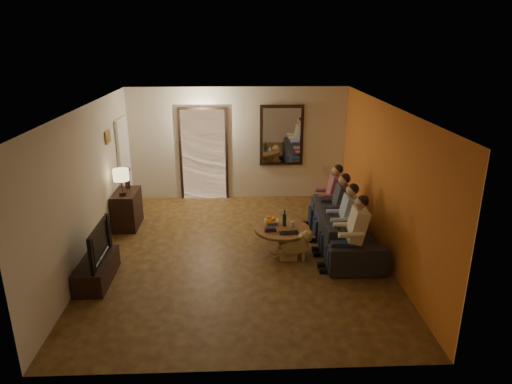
{
  "coord_description": "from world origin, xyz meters",
  "views": [
    {
      "loc": [
        -0.02,
        -7.32,
        3.68
      ],
      "look_at": [
        0.3,
        0.3,
        1.05
      ],
      "focal_mm": 32.0,
      "sensor_mm": 36.0,
      "label": 1
    }
  ],
  "objects_px": {
    "person_a": "(353,237)",
    "wine_bottle": "(285,218)",
    "bowl": "(271,222)",
    "coffee_table": "(282,240)",
    "laptop": "(290,234)",
    "dresser": "(127,209)",
    "tv_stand": "(97,270)",
    "person_b": "(344,222)",
    "person_c": "(337,210)",
    "person_d": "(331,199)",
    "dog": "(294,244)",
    "sofa": "(345,228)",
    "tv": "(93,243)",
    "table_lamp": "(122,182)"
  },
  "relations": [
    {
      "from": "dog",
      "to": "wine_bottle",
      "type": "xyz_separation_m",
      "value": [
        -0.13,
        0.42,
        0.32
      ]
    },
    {
      "from": "person_c",
      "to": "bowl",
      "type": "height_order",
      "value": "person_c"
    },
    {
      "from": "person_b",
      "to": "coffee_table",
      "type": "distance_m",
      "value": 1.14
    },
    {
      "from": "table_lamp",
      "to": "coffee_table",
      "type": "xyz_separation_m",
      "value": [
        3.0,
        -1.04,
        -0.78
      ]
    },
    {
      "from": "dresser",
      "to": "tv_stand",
      "type": "bearing_deg",
      "value": -90.0
    },
    {
      "from": "person_a",
      "to": "laptop",
      "type": "height_order",
      "value": "person_a"
    },
    {
      "from": "person_b",
      "to": "person_d",
      "type": "xyz_separation_m",
      "value": [
        0.0,
        1.2,
        0.0
      ]
    },
    {
      "from": "person_a",
      "to": "wine_bottle",
      "type": "distance_m",
      "value": 1.32
    },
    {
      "from": "bowl",
      "to": "wine_bottle",
      "type": "distance_m",
      "value": 0.29
    },
    {
      "from": "person_a",
      "to": "dog",
      "type": "height_order",
      "value": "person_a"
    },
    {
      "from": "wine_bottle",
      "to": "dresser",
      "type": "bearing_deg",
      "value": 159.12
    },
    {
      "from": "wine_bottle",
      "to": "bowl",
      "type": "bearing_deg",
      "value": 152.45
    },
    {
      "from": "coffee_table",
      "to": "laptop",
      "type": "height_order",
      "value": "laptop"
    },
    {
      "from": "laptop",
      "to": "coffee_table",
      "type": "bearing_deg",
      "value": 104.33
    },
    {
      "from": "person_d",
      "to": "laptop",
      "type": "bearing_deg",
      "value": -125.74
    },
    {
      "from": "person_c",
      "to": "bowl",
      "type": "xyz_separation_m",
      "value": [
        -1.25,
        -0.24,
        -0.12
      ]
    },
    {
      "from": "tv_stand",
      "to": "sofa",
      "type": "height_order",
      "value": "sofa"
    },
    {
      "from": "sofa",
      "to": "dog",
      "type": "xyz_separation_m",
      "value": [
        -0.99,
        -0.48,
        -0.07
      ]
    },
    {
      "from": "table_lamp",
      "to": "dog",
      "type": "xyz_separation_m",
      "value": [
        3.18,
        -1.36,
        -0.72
      ]
    },
    {
      "from": "tv",
      "to": "person_c",
      "type": "bearing_deg",
      "value": -71.16
    },
    {
      "from": "table_lamp",
      "to": "person_a",
      "type": "xyz_separation_m",
      "value": [
        4.07,
        -1.78,
        -0.4
      ]
    },
    {
      "from": "dresser",
      "to": "person_a",
      "type": "bearing_deg",
      "value": -26.18
    },
    {
      "from": "coffee_table",
      "to": "laptop",
      "type": "relative_size",
      "value": 2.98
    },
    {
      "from": "tv",
      "to": "person_b",
      "type": "relative_size",
      "value": 0.85
    },
    {
      "from": "dresser",
      "to": "bowl",
      "type": "bearing_deg",
      "value": -20.31
    },
    {
      "from": "dresser",
      "to": "dog",
      "type": "distance_m",
      "value": 3.56
    },
    {
      "from": "dresser",
      "to": "tv",
      "type": "xyz_separation_m",
      "value": [
        0.0,
        -2.19,
        0.29
      ]
    },
    {
      "from": "tv",
      "to": "wine_bottle",
      "type": "relative_size",
      "value": 3.27
    },
    {
      "from": "dog",
      "to": "tv",
      "type": "bearing_deg",
      "value": -166.09
    },
    {
      "from": "dog",
      "to": "bowl",
      "type": "height_order",
      "value": "dog"
    },
    {
      "from": "person_a",
      "to": "laptop",
      "type": "xyz_separation_m",
      "value": [
        -0.97,
        0.46,
        -0.14
      ]
    },
    {
      "from": "coffee_table",
      "to": "wine_bottle",
      "type": "distance_m",
      "value": 0.4
    },
    {
      "from": "person_d",
      "to": "dog",
      "type": "distance_m",
      "value": 1.67
    },
    {
      "from": "sofa",
      "to": "person_a",
      "type": "xyz_separation_m",
      "value": [
        -0.1,
        -0.9,
        0.25
      ]
    },
    {
      "from": "sofa",
      "to": "laptop",
      "type": "distance_m",
      "value": 1.16
    },
    {
      "from": "person_c",
      "to": "wine_bottle",
      "type": "xyz_separation_m",
      "value": [
        -1.02,
        -0.36,
        0.01
      ]
    },
    {
      "from": "laptop",
      "to": "sofa",
      "type": "bearing_deg",
      "value": 17.25
    },
    {
      "from": "tv",
      "to": "person_a",
      "type": "relative_size",
      "value": 0.85
    },
    {
      "from": "person_a",
      "to": "wine_bottle",
      "type": "bearing_deg",
      "value": 140.56
    },
    {
      "from": "bowl",
      "to": "table_lamp",
      "type": "bearing_deg",
      "value": 163.72
    },
    {
      "from": "coffee_table",
      "to": "sofa",
      "type": "bearing_deg",
      "value": 7.98
    },
    {
      "from": "sofa",
      "to": "person_b",
      "type": "height_order",
      "value": "person_b"
    },
    {
      "from": "person_d",
      "to": "person_b",
      "type": "bearing_deg",
      "value": -90.0
    },
    {
      "from": "person_c",
      "to": "person_d",
      "type": "height_order",
      "value": "same"
    },
    {
      "from": "tv_stand",
      "to": "dog",
      "type": "height_order",
      "value": "dog"
    },
    {
      "from": "dog",
      "to": "dresser",
      "type": "bearing_deg",
      "value": 156.67
    },
    {
      "from": "person_a",
      "to": "person_c",
      "type": "distance_m",
      "value": 1.2
    },
    {
      "from": "dresser",
      "to": "tv",
      "type": "bearing_deg",
      "value": -90.0
    },
    {
      "from": "person_a",
      "to": "laptop",
      "type": "relative_size",
      "value": 3.65
    },
    {
      "from": "sofa",
      "to": "coffee_table",
      "type": "relative_size",
      "value": 2.47
    }
  ]
}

